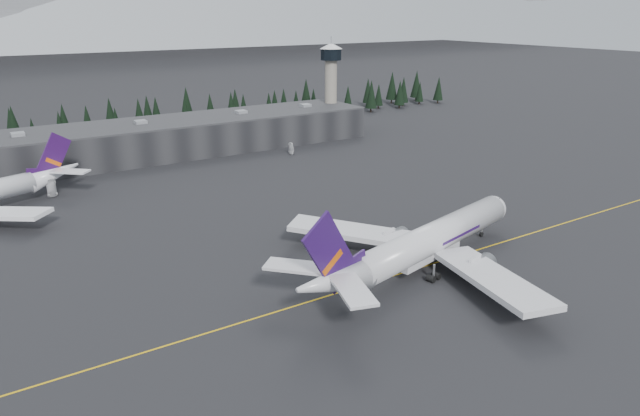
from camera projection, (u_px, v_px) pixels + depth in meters
ground at (373, 277)px, 116.48m from camera, size 1400.00×1400.00×0.00m
taxiline at (379, 280)px, 114.89m from camera, size 400.00×0.40×0.02m
terminal at (169, 137)px, 213.73m from camera, size 160.00×30.00×12.60m
control_tower at (331, 78)px, 248.74m from camera, size 10.00×10.00×37.70m
treeline at (140, 119)px, 242.74m from camera, size 360.00×20.00×15.00m
jet_main at (419, 245)px, 117.20m from camera, size 68.24×62.28×20.38m
gse_vehicle_a at (52, 194)px, 165.74m from camera, size 3.33×6.00×1.59m
gse_vehicle_b at (292, 152)px, 214.58m from camera, size 4.87×2.71×1.57m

